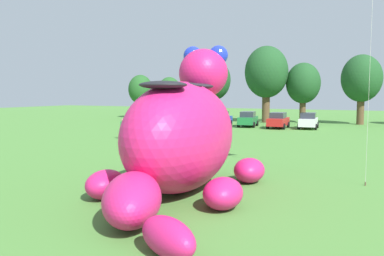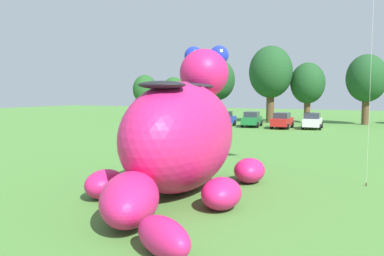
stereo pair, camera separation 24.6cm
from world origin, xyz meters
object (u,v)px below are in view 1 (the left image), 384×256
at_px(spectator_by_cars, 123,129).
at_px(spectator_far_side, 211,126).
at_px(spectator_wandering, 222,132).
at_px(car_red, 278,120).
at_px(giant_inflatable_creature, 181,134).
at_px(car_green, 248,119).
at_px(spectator_near_inflatable, 181,121).
at_px(spectator_mid_field, 216,130).
at_px(car_white, 308,121).
at_px(car_blue, 220,119).

distance_m(spectator_by_cars, spectator_far_side, 7.97).
bearing_deg(spectator_wandering, spectator_by_cars, -170.48).
bearing_deg(car_red, spectator_far_side, -110.65).
relative_size(giant_inflatable_creature, spectator_wandering, 6.66).
distance_m(car_green, spectator_near_inflatable, 8.27).
bearing_deg(spectator_mid_field, spectator_far_side, 119.57).
bearing_deg(spectator_far_side, spectator_near_inflatable, 141.19).
distance_m(car_red, spectator_near_inflatable, 10.63).
bearing_deg(spectator_far_side, spectator_wandering, -57.78).
xyz_separation_m(car_red, car_white, (3.05, 0.85, 0.00)).
bearing_deg(car_red, giant_inflatable_creature, -83.79).
bearing_deg(spectator_wandering, giant_inflatable_creature, -74.49).
relative_size(car_blue, car_red, 1.00).
height_order(car_red, spectator_near_inflatable, car_red).
bearing_deg(car_blue, giant_inflatable_creature, -71.12).
xyz_separation_m(car_blue, spectator_far_side, (2.89, -9.54, -0.01)).
bearing_deg(car_green, spectator_near_inflatable, -130.33).
xyz_separation_m(car_red, spectator_near_inflatable, (-8.95, -5.73, -0.01)).
xyz_separation_m(spectator_wandering, spectator_far_side, (-2.86, 4.53, 0.00)).
xyz_separation_m(car_green, car_red, (3.60, -0.58, 0.00)).
xyz_separation_m(car_white, spectator_mid_field, (-5.01, -13.90, -0.01)).
distance_m(car_red, spectator_far_side, 10.60).
relative_size(car_red, spectator_near_inflatable, 2.43).
relative_size(car_green, spectator_wandering, 2.51).
height_order(car_green, car_red, same).
bearing_deg(car_red, spectator_mid_field, -98.57).
height_order(giant_inflatable_creature, car_green, giant_inflatable_creature).
bearing_deg(car_white, spectator_near_inflatable, -151.27).
relative_size(spectator_by_cars, spectator_far_side, 1.00).
height_order(giant_inflatable_creature, spectator_mid_field, giant_inflatable_creature).
height_order(spectator_near_inflatable, spectator_wandering, same).
bearing_deg(giant_inflatable_creature, spectator_far_side, 109.87).
height_order(spectator_by_cars, spectator_far_side, same).
xyz_separation_m(spectator_near_inflatable, spectator_wandering, (8.07, -8.73, 0.00)).
height_order(spectator_mid_field, spectator_by_cars, same).
height_order(car_white, spectator_far_side, car_white).
relative_size(car_green, spectator_by_cars, 2.51).
distance_m(car_blue, spectator_mid_field, 13.50).
bearing_deg(spectator_by_cars, car_white, 53.96).
bearing_deg(spectator_near_inflatable, spectator_far_side, -38.81).
height_order(car_blue, spectator_wandering, car_blue).
bearing_deg(car_blue, car_white, 7.25).
relative_size(car_green, spectator_far_side, 2.51).
relative_size(spectator_near_inflatable, spectator_wandering, 1.00).
bearing_deg(spectator_mid_field, car_green, 96.83).
distance_m(spectator_mid_field, spectator_far_side, 3.59).
distance_m(car_red, spectator_by_cars, 18.26).
xyz_separation_m(giant_inflatable_creature, car_blue, (-9.79, 28.62, -1.35)).
xyz_separation_m(giant_inflatable_creature, car_green, (-6.75, 29.57, -1.35)).
xyz_separation_m(giant_inflatable_creature, spectator_mid_field, (-5.12, 15.95, -1.36)).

